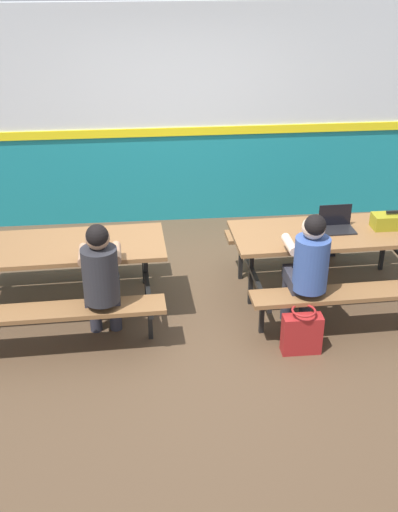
{
  "coord_description": "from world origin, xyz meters",
  "views": [
    {
      "loc": [
        -0.52,
        -5.07,
        3.25
      ],
      "look_at": [
        0.0,
        0.13,
        0.55
      ],
      "focal_mm": 43.89,
      "sensor_mm": 36.0,
      "label": 1
    }
  ],
  "objects_px": {
    "laptop_dark": "(336,225)",
    "backpack_dark": "(322,236)",
    "student_further": "(308,264)",
    "picnic_table_left": "(61,261)",
    "picnic_table_right": "(331,247)",
    "tote_bag_bright": "(302,333)",
    "student_nearer": "(101,275)",
    "toolbox_grey": "(393,221)"
  },
  "relations": [
    {
      "from": "student_further",
      "to": "backpack_dark",
      "type": "bearing_deg",
      "value": 68.92
    },
    {
      "from": "picnic_table_right",
      "to": "backpack_dark",
      "type": "relative_size",
      "value": 4.39
    },
    {
      "from": "toolbox_grey",
      "to": "picnic_table_right",
      "type": "bearing_deg",
      "value": -178.16
    },
    {
      "from": "student_further",
      "to": "backpack_dark",
      "type": "xyz_separation_m",
      "value": [
        0.59,
        1.54,
        -0.49
      ]
    },
    {
      "from": "laptop_dark",
      "to": "backpack_dark",
      "type": "xyz_separation_m",
      "value": [
        0.17,
        0.93,
        -0.57
      ]
    },
    {
      "from": "picnic_table_left",
      "to": "student_nearer",
      "type": "height_order",
      "value": "student_nearer"
    },
    {
      "from": "student_nearer",
      "to": "student_further",
      "type": "distance_m",
      "value": 1.78
    },
    {
      "from": "picnic_table_right",
      "to": "tote_bag_bright",
      "type": "xyz_separation_m",
      "value": [
        -0.47,
        -0.86,
        -0.38
      ]
    },
    {
      "from": "picnic_table_left",
      "to": "tote_bag_bright",
      "type": "relative_size",
      "value": 4.5
    },
    {
      "from": "student_nearer",
      "to": "toolbox_grey",
      "type": "relative_size",
      "value": 3.02
    },
    {
      "from": "picnic_table_left",
      "to": "tote_bag_bright",
      "type": "xyz_separation_m",
      "value": [
        2.09,
        -0.81,
        -0.38
      ]
    },
    {
      "from": "picnic_table_left",
      "to": "student_nearer",
      "type": "relative_size",
      "value": 1.6
    },
    {
      "from": "picnic_table_left",
      "to": "picnic_table_right",
      "type": "relative_size",
      "value": 1.0
    },
    {
      "from": "student_nearer",
      "to": "backpack_dark",
      "type": "height_order",
      "value": "student_nearer"
    },
    {
      "from": "backpack_dark",
      "to": "picnic_table_right",
      "type": "bearing_deg",
      "value": -102.26
    },
    {
      "from": "picnic_table_right",
      "to": "student_nearer",
      "type": "xyz_separation_m",
      "value": [
        -2.16,
        -0.59,
        0.13
      ]
    },
    {
      "from": "laptop_dark",
      "to": "tote_bag_bright",
      "type": "distance_m",
      "value": 1.19
    },
    {
      "from": "picnic_table_left",
      "to": "laptop_dark",
      "type": "xyz_separation_m",
      "value": [
        2.6,
        0.08,
        0.21
      ]
    },
    {
      "from": "backpack_dark",
      "to": "laptop_dark",
      "type": "bearing_deg",
      "value": -100.16
    },
    {
      "from": "tote_bag_bright",
      "to": "student_nearer",
      "type": "bearing_deg",
      "value": 170.95
    },
    {
      "from": "picnic_table_right",
      "to": "toolbox_grey",
      "type": "bearing_deg",
      "value": 1.84
    },
    {
      "from": "picnic_table_left",
      "to": "laptop_dark",
      "type": "bearing_deg",
      "value": 1.85
    },
    {
      "from": "student_further",
      "to": "laptop_dark",
      "type": "relative_size",
      "value": 3.69
    },
    {
      "from": "student_further",
      "to": "backpack_dark",
      "type": "distance_m",
      "value": 1.72
    },
    {
      "from": "student_nearer",
      "to": "student_further",
      "type": "height_order",
      "value": "same"
    },
    {
      "from": "laptop_dark",
      "to": "picnic_table_left",
      "type": "bearing_deg",
      "value": -178.15
    },
    {
      "from": "student_further",
      "to": "picnic_table_left",
      "type": "bearing_deg",
      "value": 166.44
    },
    {
      "from": "laptop_dark",
      "to": "backpack_dark",
      "type": "relative_size",
      "value": 0.74
    },
    {
      "from": "laptop_dark",
      "to": "picnic_table_right",
      "type": "bearing_deg",
      "value": -138.53
    },
    {
      "from": "picnic_table_left",
      "to": "toolbox_grey",
      "type": "bearing_deg",
      "value": 1.16
    },
    {
      "from": "picnic_table_right",
      "to": "student_further",
      "type": "relative_size",
      "value": 1.6
    },
    {
      "from": "picnic_table_left",
      "to": "tote_bag_bright",
      "type": "distance_m",
      "value": 2.27
    },
    {
      "from": "student_further",
      "to": "laptop_dark",
      "type": "distance_m",
      "value": 0.75
    },
    {
      "from": "picnic_table_right",
      "to": "backpack_dark",
      "type": "distance_m",
      "value": 1.06
    },
    {
      "from": "laptop_dark",
      "to": "toolbox_grey",
      "type": "bearing_deg",
      "value": -2.09
    },
    {
      "from": "student_further",
      "to": "tote_bag_bright",
      "type": "relative_size",
      "value": 2.81
    },
    {
      "from": "toolbox_grey",
      "to": "picnic_table_left",
      "type": "bearing_deg",
      "value": -178.84
    },
    {
      "from": "student_nearer",
      "to": "tote_bag_bright",
      "type": "height_order",
      "value": "student_nearer"
    },
    {
      "from": "toolbox_grey",
      "to": "backpack_dark",
      "type": "height_order",
      "value": "toolbox_grey"
    },
    {
      "from": "laptop_dark",
      "to": "backpack_dark",
      "type": "distance_m",
      "value": 1.1
    },
    {
      "from": "laptop_dark",
      "to": "student_further",
      "type": "bearing_deg",
      "value": -125.05
    },
    {
      "from": "picnic_table_right",
      "to": "student_nearer",
      "type": "relative_size",
      "value": 1.6
    }
  ]
}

